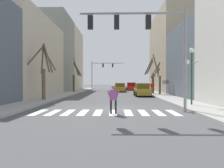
{
  "coord_description": "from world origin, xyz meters",
  "views": [
    {
      "loc": [
        0.59,
        -14.66,
        1.86
      ],
      "look_at": [
        -0.1,
        29.3,
        1.37
      ],
      "focal_mm": 35.0,
      "sensor_mm": 36.0,
      "label": 1
    }
  ],
  "objects_px": {
    "car_parked_left_far": "(131,87)",
    "street_tree_right_mid": "(158,78)",
    "street_tree_left_mid": "(43,72)",
    "street_tree_left_far": "(152,76)",
    "traffic_signal_near": "(146,34)",
    "car_parked_right_near": "(142,90)",
    "car_parked_right_mid": "(120,88)",
    "pedestrian_near_right_corner": "(152,87)",
    "traffic_signal_far": "(101,69)",
    "pedestrian_crossing_street": "(113,97)",
    "street_tree_right_far": "(75,77)",
    "street_lamp_right_corner": "(192,64)"
  },
  "relations": [
    {
      "from": "pedestrian_near_right_corner",
      "to": "pedestrian_crossing_street",
      "type": "bearing_deg",
      "value": -123.02
    },
    {
      "from": "street_lamp_right_corner",
      "to": "pedestrian_crossing_street",
      "type": "height_order",
      "value": "street_lamp_right_corner"
    },
    {
      "from": "traffic_signal_near",
      "to": "car_parked_right_near",
      "type": "distance_m",
      "value": 14.97
    },
    {
      "from": "street_tree_left_mid",
      "to": "street_tree_left_far",
      "type": "height_order",
      "value": "street_tree_left_far"
    },
    {
      "from": "street_tree_right_mid",
      "to": "traffic_signal_near",
      "type": "bearing_deg",
      "value": -103.55
    },
    {
      "from": "traffic_signal_far",
      "to": "street_tree_left_mid",
      "type": "bearing_deg",
      "value": -96.79
    },
    {
      "from": "car_parked_left_far",
      "to": "car_parked_right_near",
      "type": "distance_m",
      "value": 18.28
    },
    {
      "from": "street_tree_right_mid",
      "to": "pedestrian_crossing_street",
      "type": "bearing_deg",
      "value": -109.14
    },
    {
      "from": "car_parked_right_near",
      "to": "street_tree_right_far",
      "type": "bearing_deg",
      "value": 48.37
    },
    {
      "from": "traffic_signal_far",
      "to": "car_parked_right_near",
      "type": "bearing_deg",
      "value": -73.54
    },
    {
      "from": "street_tree_right_far",
      "to": "car_parked_left_far",
      "type": "bearing_deg",
      "value": 41.94
    },
    {
      "from": "car_parked_right_near",
      "to": "street_tree_left_mid",
      "type": "xyz_separation_m",
      "value": [
        -10.28,
        -7.13,
        2.02
      ]
    },
    {
      "from": "traffic_signal_near",
      "to": "car_parked_left_far",
      "type": "bearing_deg",
      "value": 87.49
    },
    {
      "from": "street_lamp_right_corner",
      "to": "pedestrian_crossing_street",
      "type": "distance_m",
      "value": 7.17
    },
    {
      "from": "car_parked_left_far",
      "to": "traffic_signal_far",
      "type": "bearing_deg",
      "value": 56.0
    },
    {
      "from": "car_parked_right_mid",
      "to": "pedestrian_near_right_corner",
      "type": "bearing_deg",
      "value": -153.16
    },
    {
      "from": "car_parked_right_mid",
      "to": "street_tree_left_far",
      "type": "height_order",
      "value": "street_tree_left_far"
    },
    {
      "from": "pedestrian_crossing_street",
      "to": "car_parked_right_mid",
      "type": "bearing_deg",
      "value": -82.95
    },
    {
      "from": "car_parked_right_near",
      "to": "pedestrian_near_right_corner",
      "type": "distance_m",
      "value": 3.3
    },
    {
      "from": "traffic_signal_near",
      "to": "pedestrian_near_right_corner",
      "type": "xyz_separation_m",
      "value": [
        3.25,
        17.13,
        -3.63
      ]
    },
    {
      "from": "traffic_signal_near",
      "to": "traffic_signal_far",
      "type": "bearing_deg",
      "value": 97.99
    },
    {
      "from": "car_parked_right_mid",
      "to": "car_parked_left_far",
      "type": "relative_size",
      "value": 1.01
    },
    {
      "from": "pedestrian_near_right_corner",
      "to": "street_tree_left_mid",
      "type": "distance_m",
      "value": 15.67
    },
    {
      "from": "traffic_signal_far",
      "to": "pedestrian_near_right_corner",
      "type": "height_order",
      "value": "traffic_signal_far"
    },
    {
      "from": "car_parked_right_mid",
      "to": "car_parked_right_near",
      "type": "height_order",
      "value": "car_parked_right_near"
    },
    {
      "from": "traffic_signal_far",
      "to": "pedestrian_crossing_street",
      "type": "bearing_deg",
      "value": -85.21
    },
    {
      "from": "street_tree_left_mid",
      "to": "car_parked_left_far",
      "type": "bearing_deg",
      "value": 68.14
    },
    {
      "from": "street_lamp_right_corner",
      "to": "car_parked_right_near",
      "type": "bearing_deg",
      "value": 100.93
    },
    {
      "from": "traffic_signal_near",
      "to": "street_lamp_right_corner",
      "type": "bearing_deg",
      "value": 36.61
    },
    {
      "from": "car_parked_right_near",
      "to": "street_tree_right_far",
      "type": "relative_size",
      "value": 0.73
    },
    {
      "from": "car_parked_left_far",
      "to": "car_parked_right_mid",
      "type": "bearing_deg",
      "value": 159.73
    },
    {
      "from": "street_lamp_right_corner",
      "to": "street_tree_right_mid",
      "type": "xyz_separation_m",
      "value": [
        0.17,
        13.46,
        -0.81
      ]
    },
    {
      "from": "street_tree_right_far",
      "to": "car_parked_right_mid",
      "type": "bearing_deg",
      "value": 16.58
    },
    {
      "from": "street_lamp_right_corner",
      "to": "street_tree_left_mid",
      "type": "distance_m",
      "value": 13.28
    },
    {
      "from": "street_lamp_right_corner",
      "to": "pedestrian_near_right_corner",
      "type": "bearing_deg",
      "value": 91.98
    },
    {
      "from": "street_tree_right_far",
      "to": "street_tree_left_far",
      "type": "relative_size",
      "value": 0.98
    },
    {
      "from": "car_parked_right_near",
      "to": "pedestrian_near_right_corner",
      "type": "height_order",
      "value": "pedestrian_near_right_corner"
    },
    {
      "from": "car_parked_left_far",
      "to": "street_tree_right_mid",
      "type": "bearing_deg",
      "value": -171.38
    },
    {
      "from": "car_parked_left_far",
      "to": "pedestrian_crossing_street",
      "type": "xyz_separation_m",
      "value": [
        -3.45,
        -33.49,
        0.19
      ]
    },
    {
      "from": "pedestrian_crossing_street",
      "to": "street_tree_right_mid",
      "type": "bearing_deg",
      "value": -100.12
    },
    {
      "from": "car_parked_right_mid",
      "to": "pedestrian_crossing_street",
      "type": "bearing_deg",
      "value": 178.03
    },
    {
      "from": "car_parked_right_near",
      "to": "pedestrian_near_right_corner",
      "type": "bearing_deg",
      "value": -31.94
    },
    {
      "from": "pedestrian_near_right_corner",
      "to": "street_tree_right_mid",
      "type": "relative_size",
      "value": 0.38
    },
    {
      "from": "traffic_signal_far",
      "to": "car_parked_right_mid",
      "type": "xyz_separation_m",
      "value": [
        4.1,
        -11.35,
        -4.03
      ]
    },
    {
      "from": "car_parked_left_far",
      "to": "street_tree_left_far",
      "type": "height_order",
      "value": "street_tree_left_far"
    },
    {
      "from": "pedestrian_near_right_corner",
      "to": "street_tree_right_mid",
      "type": "height_order",
      "value": "street_tree_right_mid"
    },
    {
      "from": "car_parked_right_near",
      "to": "car_parked_right_mid",
      "type": "bearing_deg",
      "value": 12.96
    },
    {
      "from": "pedestrian_near_right_corner",
      "to": "street_tree_left_far",
      "type": "height_order",
      "value": "street_tree_left_far"
    },
    {
      "from": "traffic_signal_near",
      "to": "street_tree_right_far",
      "type": "xyz_separation_m",
      "value": [
        -8.75,
        23.47,
        -2.14
      ]
    },
    {
      "from": "pedestrian_crossing_street",
      "to": "street_tree_left_far",
      "type": "relative_size",
      "value": 0.28
    }
  ]
}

